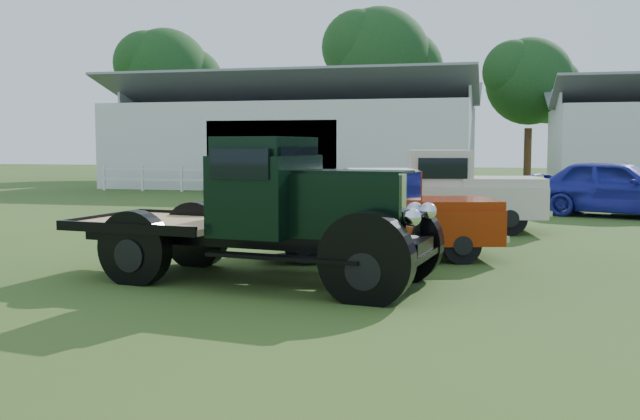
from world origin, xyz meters
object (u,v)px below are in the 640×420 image
(red_pickup, at_px, (376,213))
(misc_car_blue, at_px, (617,188))
(white_pickup, at_px, (435,191))
(vintage_flatbed, at_px, (260,210))

(red_pickup, bearing_deg, misc_car_blue, 43.02)
(red_pickup, distance_m, white_pickup, 4.74)
(red_pickup, bearing_deg, vintage_flatbed, -132.58)
(vintage_flatbed, xyz_separation_m, red_pickup, (1.40, 2.76, -0.28))
(white_pickup, distance_m, misc_car_blue, 7.03)
(white_pickup, bearing_deg, red_pickup, -108.18)
(vintage_flatbed, height_order, white_pickup, vintage_flatbed)
(vintage_flatbed, distance_m, white_pickup, 7.75)
(vintage_flatbed, xyz_separation_m, white_pickup, (2.14, 7.44, -0.15))
(red_pickup, xyz_separation_m, misc_car_blue, (5.80, 9.56, 0.01))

